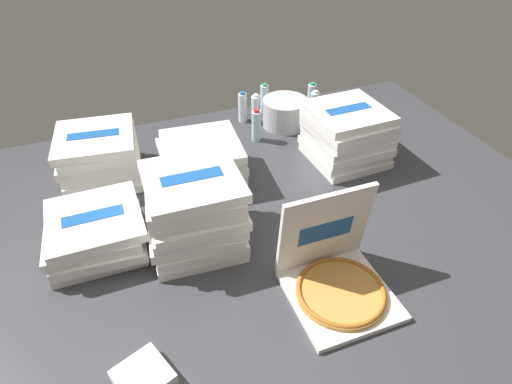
{
  "coord_description": "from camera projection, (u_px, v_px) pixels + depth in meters",
  "views": [
    {
      "loc": [
        -0.52,
        -1.43,
        1.41
      ],
      "look_at": [
        0.06,
        0.1,
        0.14
      ],
      "focal_mm": 30.9,
      "sensor_mm": 36.0,
      "label": 1
    }
  ],
  "objects": [
    {
      "name": "napkin_pile",
      "position": [
        143.0,
        377.0,
        1.46
      ],
      "size": [
        0.22,
        0.22,
        0.05
      ],
      "primitive_type": "cube",
      "rotation": [
        0.0,
        0.0,
        0.37
      ],
      "color": "white",
      "rests_on": "ground_plane"
    },
    {
      "name": "pizza_stack_center_far",
      "position": [
        96.0,
        232.0,
        1.93
      ],
      "size": [
        0.43,
        0.43,
        0.18
      ],
      "color": "white",
      "rests_on": "ground_plane"
    },
    {
      "name": "water_bottle_3",
      "position": [
        256.0,
        126.0,
        2.66
      ],
      "size": [
        0.06,
        0.06,
        0.2
      ],
      "color": "silver",
      "rests_on": "ground_plane"
    },
    {
      "name": "water_bottle_6",
      "position": [
        264.0,
        99.0,
        2.94
      ],
      "size": [
        0.06,
        0.06,
        0.2
      ],
      "color": "silver",
      "rests_on": "ground_plane"
    },
    {
      "name": "ice_bucket",
      "position": [
        285.0,
        113.0,
        2.81
      ],
      "size": [
        0.29,
        0.29,
        0.17
      ],
      "primitive_type": "cylinder",
      "color": "#B7BABF",
      "rests_on": "ground_plane"
    },
    {
      "name": "pizza_stack_left_far",
      "position": [
        201.0,
        160.0,
        2.33
      ],
      "size": [
        0.42,
        0.43,
        0.22
      ],
      "color": "white",
      "rests_on": "ground_plane"
    },
    {
      "name": "pizza_stack_right_far",
      "position": [
        347.0,
        135.0,
        2.45
      ],
      "size": [
        0.42,
        0.43,
        0.31
      ],
      "color": "white",
      "rests_on": "ground_plane"
    },
    {
      "name": "water_bottle_2",
      "position": [
        243.0,
        107.0,
        2.84
      ],
      "size": [
        0.06,
        0.06,
        0.2
      ],
      "color": "white",
      "rests_on": "ground_plane"
    },
    {
      "name": "pizza_stack_right_mid",
      "position": [
        99.0,
        156.0,
        2.32
      ],
      "size": [
        0.44,
        0.44,
        0.27
      ],
      "color": "white",
      "rests_on": "ground_plane"
    },
    {
      "name": "water_bottle_5",
      "position": [
        256.0,
        110.0,
        2.82
      ],
      "size": [
        0.06,
        0.06,
        0.2
      ],
      "color": "white",
      "rests_on": "ground_plane"
    },
    {
      "name": "open_pizza_box",
      "position": [
        336.0,
        276.0,
        1.74
      ],
      "size": [
        0.39,
        0.4,
        0.42
      ],
      "color": "white",
      "rests_on": "ground_plane"
    },
    {
      "name": "water_bottle_0",
      "position": [
        314.0,
        106.0,
        2.86
      ],
      "size": [
        0.06,
        0.06,
        0.2
      ],
      "color": "silver",
      "rests_on": "ground_plane"
    },
    {
      "name": "water_bottle_4",
      "position": [
        312.0,
        98.0,
        2.95
      ],
      "size": [
        0.06,
        0.06,
        0.2
      ],
      "color": "silver",
      "rests_on": "ground_plane"
    },
    {
      "name": "pizza_stack_left_near",
      "position": [
        195.0,
        210.0,
        1.91
      ],
      "size": [
        0.46,
        0.45,
        0.36
      ],
      "color": "white",
      "rests_on": "ground_plane"
    },
    {
      "name": "water_bottle_1",
      "position": [
        315.0,
        115.0,
        2.77
      ],
      "size": [
        0.06,
        0.06,
        0.2
      ],
      "color": "silver",
      "rests_on": "ground_plane"
    },
    {
      "name": "ground_plane",
      "position": [
        252.0,
        232.0,
        2.07
      ],
      "size": [
        3.2,
        2.4,
        0.02
      ],
      "primitive_type": "cube",
      "color": "#38383D"
    }
  ]
}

